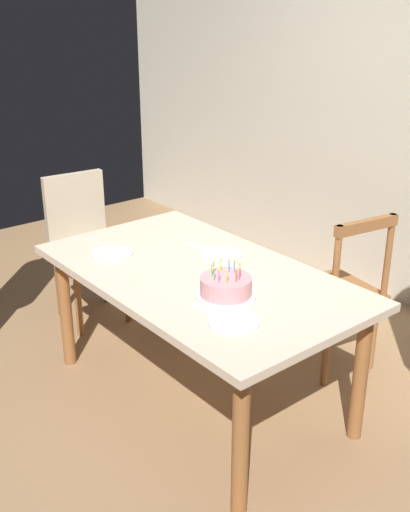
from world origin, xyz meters
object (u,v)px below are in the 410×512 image
(plate_far_side, at_px, (221,255))
(chair_upholstered, at_px, (84,240))
(plate_near_guest, at_px, (234,322))
(plate_near_celebrant, at_px, (112,253))
(chair_spindle_back, at_px, (337,294))
(birthday_cake, at_px, (226,287))
(dining_table, at_px, (199,287))

(plate_far_side, height_order, chair_upholstered, chair_upholstered)
(plate_far_side, relative_size, plate_near_guest, 1.00)
(plate_near_celebrant, distance_m, chair_upholstered, 0.83)
(plate_far_side, distance_m, chair_spindle_back, 0.72)
(plate_far_side, bearing_deg, birthday_cake, -37.85)
(chair_spindle_back, bearing_deg, dining_table, -107.22)
(dining_table, xyz_separation_m, chair_upholstered, (-1.23, 0.02, -0.12))
(plate_near_guest, bearing_deg, chair_upholstered, 172.18)
(dining_table, distance_m, plate_near_guest, 0.56)
(plate_near_celebrant, bearing_deg, birthday_cake, 10.51)
(dining_table, xyz_separation_m, plate_near_celebrant, (-0.46, -0.22, 0.09))
(birthday_cake, relative_size, plate_far_side, 1.27)
(plate_near_celebrant, xyz_separation_m, plate_near_guest, (0.97, 0.00, 0.00))
(birthday_cake, distance_m, plate_near_celebrant, 0.77)
(birthday_cake, relative_size, chair_upholstered, 0.29)
(birthday_cake, bearing_deg, plate_far_side, 142.15)
(birthday_cake, xyz_separation_m, chair_upholstered, (-1.52, 0.10, -0.25))
(plate_near_guest, height_order, chair_spindle_back, chair_spindle_back)
(birthday_cake, bearing_deg, chair_upholstered, 176.32)
(plate_near_celebrant, height_order, chair_spindle_back, chair_spindle_back)
(birthday_cake, height_order, chair_upholstered, chair_upholstered)
(birthday_cake, distance_m, chair_spindle_back, 0.93)
(birthday_cake, height_order, plate_near_guest, birthday_cake)
(plate_near_guest, relative_size, chair_spindle_back, 0.23)
(dining_table, relative_size, plate_far_side, 7.64)
(birthday_cake, height_order, plate_near_celebrant, birthday_cake)
(plate_near_celebrant, distance_m, plate_near_guest, 0.97)
(birthday_cake, relative_size, chair_spindle_back, 0.29)
(dining_table, relative_size, chair_spindle_back, 1.77)
(chair_spindle_back, bearing_deg, chair_upholstered, -152.31)
(dining_table, bearing_deg, chair_upholstered, 179.00)
(dining_table, xyz_separation_m, chair_spindle_back, (0.25, 0.80, -0.19))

